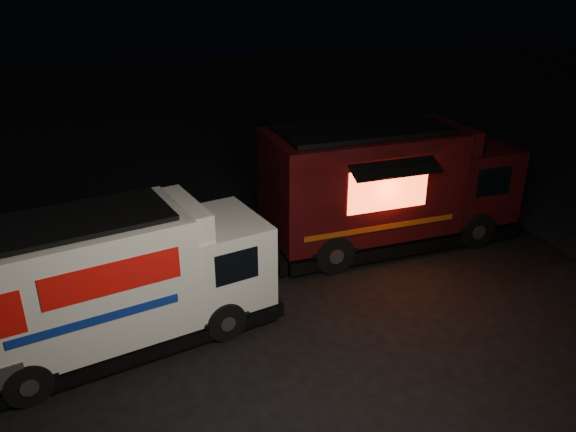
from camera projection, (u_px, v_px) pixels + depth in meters
The scene contains 3 objects.
ground at pixel (311, 323), 11.82m from camera, with size 80.00×80.00×0.00m, color black.
white_truck at pixel (118, 279), 10.72m from camera, with size 6.23×2.13×2.83m, color silver, non-canonical shape.
red_truck at pixel (391, 184), 14.84m from camera, with size 7.02×2.58×3.27m, color #3B0A11, non-canonical shape.
Camera 1 is at (-3.53, -9.28, 6.83)m, focal length 35.00 mm.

